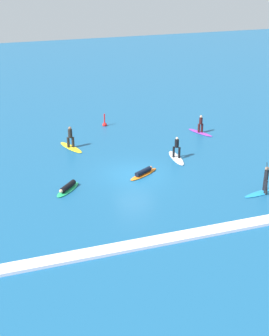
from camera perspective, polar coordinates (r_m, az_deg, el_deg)
ground_plane at (r=34.64m, az=0.00°, el=-0.76°), size 120.00×120.00×0.00m
surfer_on_white_board at (r=37.31m, az=4.95°, el=1.66°), size 0.97×2.98×1.76m
surfer_on_yellow_board at (r=39.55m, az=-7.52°, el=3.01°), size 1.70×3.09×1.82m
surfer_on_blue_board at (r=32.98m, az=15.10°, el=-2.06°), size 3.33×1.15×2.26m
surfer_on_orange_board at (r=34.51m, az=1.09°, el=-0.55°), size 2.67×1.91×0.45m
surfer_on_green_board at (r=32.57m, az=-7.87°, el=-2.34°), size 2.21×2.29×0.47m
surfer_on_purple_board at (r=42.99m, az=7.76°, el=4.66°), size 1.55×2.73×1.62m
marker_buoy at (r=44.58m, az=-3.53°, el=5.20°), size 0.41×0.41×1.25m
wave_crest at (r=27.37m, az=6.05°, el=-7.91°), size 21.24×0.90×0.18m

